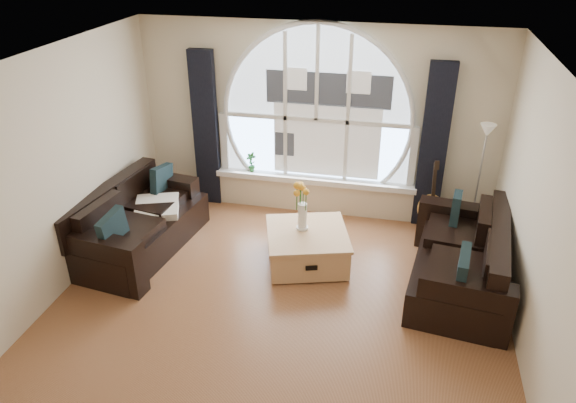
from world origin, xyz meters
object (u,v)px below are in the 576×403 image
at_px(potted_plant, 251,162).
at_px(coffee_chest, 307,246).
at_px(vase_flowers, 303,201).
at_px(sofa_right, 460,257).
at_px(sofa_left, 139,222).
at_px(guitar, 432,194).
at_px(floor_lamp, 478,183).

bearing_deg(potted_plant, coffee_chest, -51.09).
distance_m(coffee_chest, potted_plant, 1.80).
bearing_deg(vase_flowers, sofa_right, -5.42).
relative_size(sofa_left, guitar, 1.83).
height_order(sofa_left, floor_lamp, floor_lamp).
relative_size(sofa_left, potted_plant, 6.62).
relative_size(coffee_chest, floor_lamp, 0.61).
xyz_separation_m(coffee_chest, vase_flowers, (-0.08, 0.07, 0.59)).
relative_size(coffee_chest, potted_plant, 3.33).
distance_m(sofa_left, guitar, 3.93).
height_order(coffee_chest, guitar, guitar).
bearing_deg(sofa_left, coffee_chest, 11.69).
xyz_separation_m(sofa_left, vase_flowers, (2.10, 0.22, 0.43)).
relative_size(coffee_chest, guitar, 0.92).
xyz_separation_m(sofa_left, sofa_right, (3.99, 0.04, 0.00)).
height_order(floor_lamp, potted_plant, floor_lamp).
distance_m(sofa_right, coffee_chest, 1.82).
bearing_deg(sofa_right, potted_plant, 160.87).
bearing_deg(floor_lamp, sofa_left, -163.28).
bearing_deg(sofa_left, sofa_right, 8.40).
bearing_deg(floor_lamp, coffee_chest, -151.28).
bearing_deg(vase_flowers, coffee_chest, -42.40).
height_order(guitar, potted_plant, guitar).
distance_m(sofa_left, floor_lamp, 4.44).
height_order(sofa_left, coffee_chest, sofa_left).
bearing_deg(potted_plant, floor_lamp, -4.19).
bearing_deg(coffee_chest, guitar, 22.33).
bearing_deg(guitar, sofa_left, -171.04).
bearing_deg(coffee_chest, potted_plant, 112.18).
height_order(sofa_left, guitar, guitar).
bearing_deg(coffee_chest, sofa_right, -20.13).
xyz_separation_m(sofa_left, guitar, (3.68, 1.37, 0.13)).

